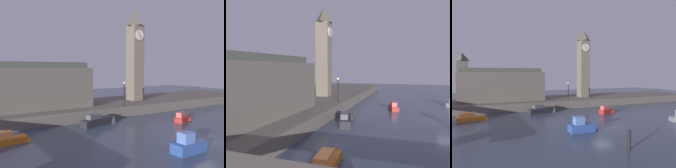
% 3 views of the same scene
% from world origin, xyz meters
% --- Properties ---
extents(ground_plane, '(120.00, 120.00, 0.00)m').
position_xyz_m(ground_plane, '(0.00, 0.00, 0.00)').
color(ground_plane, '#384256').
extents(far_embankment, '(70.00, 12.00, 1.50)m').
position_xyz_m(far_embankment, '(0.00, 20.00, 0.75)').
color(far_embankment, '#5B544C').
rests_on(far_embankment, ground).
extents(clock_tower, '(2.49, 2.53, 15.57)m').
position_xyz_m(clock_tower, '(7.29, 19.53, 9.51)').
color(clock_tower, '#6B6051').
rests_on(clock_tower, far_embankment).
extents(parliament_hall, '(16.10, 5.02, 9.29)m').
position_xyz_m(parliament_hall, '(-11.24, 19.21, 4.68)').
color(parliament_hall, '#5B544C').
rests_on(parliament_hall, far_embankment).
extents(streetlamp, '(0.36, 0.36, 3.63)m').
position_xyz_m(streetlamp, '(1.48, 14.90, 3.78)').
color(streetlamp, black).
rests_on(streetlamp, far_embankment).
extents(boat_barge_dark, '(5.59, 2.41, 1.58)m').
position_xyz_m(boat_barge_dark, '(-4.61, 11.71, 0.53)').
color(boat_barge_dark, '#232328').
rests_on(boat_barge_dark, ground).
extents(boat_patrol_orange, '(4.44, 1.63, 1.37)m').
position_xyz_m(boat_patrol_orange, '(-15.89, 9.62, 0.44)').
color(boat_patrol_orange, orange).
rests_on(boat_patrol_orange, ground).
extents(boat_dinghy_red, '(3.35, 1.82, 1.34)m').
position_xyz_m(boat_dinghy_red, '(5.50, 7.11, 0.50)').
color(boat_dinghy_red, maroon).
rests_on(boat_dinghy_red, ground).
extents(boat_tour_blue, '(3.71, 1.47, 1.80)m').
position_xyz_m(boat_tour_blue, '(-3.58, -1.41, 0.61)').
color(boat_tour_blue, '#2D4C93').
rests_on(boat_tour_blue, ground).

